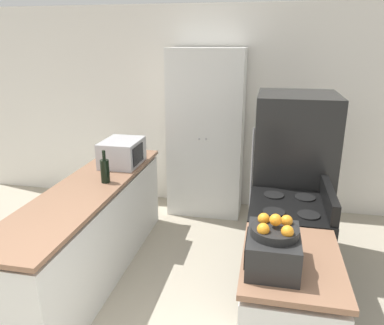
# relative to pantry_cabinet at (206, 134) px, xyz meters

# --- Properties ---
(wall_back) EXTENTS (7.00, 0.06, 2.60)m
(wall_back) POSITION_rel_pantry_cabinet_xyz_m (0.07, 0.30, 0.26)
(wall_back) COLOR silver
(wall_back) RESTS_ON ground_plane
(counter_left) EXTENTS (0.60, 2.50, 0.91)m
(counter_left) POSITION_rel_pantry_cabinet_xyz_m (-0.82, -1.64, -0.61)
(counter_left) COLOR silver
(counter_left) RESTS_ON ground_plane
(counter_right) EXTENTS (0.60, 0.84, 0.91)m
(counter_right) POSITION_rel_pantry_cabinet_xyz_m (0.95, -2.48, -0.61)
(counter_right) COLOR silver
(counter_right) RESTS_ON ground_plane
(pantry_cabinet) EXTENTS (0.92, 0.53, 2.09)m
(pantry_cabinet) POSITION_rel_pantry_cabinet_xyz_m (0.00, 0.00, 0.00)
(pantry_cabinet) COLOR silver
(pantry_cabinet) RESTS_ON ground_plane
(stove) EXTENTS (0.66, 0.70, 1.07)m
(stove) POSITION_rel_pantry_cabinet_xyz_m (0.97, -1.69, -0.58)
(stove) COLOR black
(stove) RESTS_ON ground_plane
(refrigerator) EXTENTS (0.77, 0.78, 1.69)m
(refrigerator) POSITION_rel_pantry_cabinet_xyz_m (1.02, -0.90, -0.20)
(refrigerator) COLOR black
(refrigerator) RESTS_ON ground_plane
(microwave) EXTENTS (0.38, 0.48, 0.27)m
(microwave) POSITION_rel_pantry_cabinet_xyz_m (-0.73, -0.97, -0.01)
(microwave) COLOR #B2B2B7
(microwave) RESTS_ON counter_left
(wine_bottle) EXTENTS (0.08, 0.08, 0.31)m
(wine_bottle) POSITION_rel_pantry_cabinet_xyz_m (-0.69, -1.51, -0.02)
(wine_bottle) COLOR black
(wine_bottle) RESTS_ON counter_left
(toaster_oven) EXTENTS (0.30, 0.40, 0.21)m
(toaster_oven) POSITION_rel_pantry_cabinet_xyz_m (0.83, -2.58, -0.03)
(toaster_oven) COLOR black
(toaster_oven) RESTS_ON counter_right
(fruit_bowl) EXTENTS (0.27, 0.27, 0.13)m
(fruit_bowl) POSITION_rel_pantry_cabinet_xyz_m (0.83, -2.60, 0.11)
(fruit_bowl) COLOR black
(fruit_bowl) RESTS_ON toaster_oven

